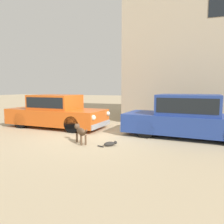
# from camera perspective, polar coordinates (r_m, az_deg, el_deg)

# --- Properties ---
(ground_plane) EXTENTS (80.00, 80.00, 0.00)m
(ground_plane) POSITION_cam_1_polar(r_m,az_deg,el_deg) (7.96, -6.29, -6.36)
(ground_plane) COLOR tan
(parked_sedan_nearest) EXTENTS (4.57, 1.88, 1.44)m
(parked_sedan_nearest) POSITION_cam_1_polar(r_m,az_deg,el_deg) (9.94, -14.49, 0.17)
(parked_sedan_nearest) COLOR #D15619
(parked_sedan_nearest) RESTS_ON ground_plane
(parked_sedan_second) EXTENTS (4.80, 2.04, 1.52)m
(parked_sedan_second) POSITION_cam_1_polar(r_m,az_deg,el_deg) (8.14, 19.56, -1.11)
(parked_sedan_second) COLOR navy
(parked_sedan_second) RESTS_ON ground_plane
(stray_dog_spotted) EXTENTS (0.83, 0.76, 0.60)m
(stray_dog_spotted) POSITION_cam_1_polar(r_m,az_deg,el_deg) (6.96, -8.33, -5.06)
(stray_dog_spotted) COLOR brown
(stray_dog_spotted) RESTS_ON ground_plane
(stray_cat) EXTENTS (0.52, 0.43, 0.15)m
(stray_cat) POSITION_cam_1_polar(r_m,az_deg,el_deg) (6.61, -0.55, -8.37)
(stray_cat) COLOR #2D2B28
(stray_cat) RESTS_ON ground_plane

